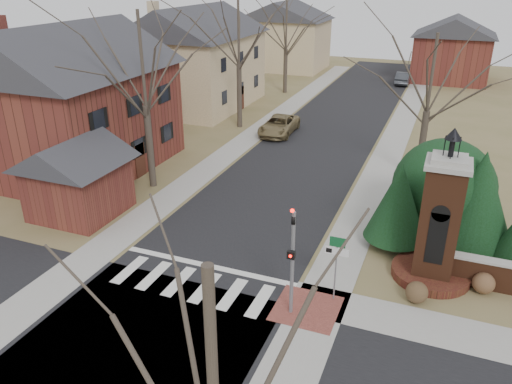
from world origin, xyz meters
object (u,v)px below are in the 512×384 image
at_px(brick_gate_monument, 438,231).
at_px(distant_car, 403,78).
at_px(sign_post, 336,256).
at_px(traffic_signal_pole, 292,253).
at_px(pickup_truck, 279,125).

bearing_deg(brick_gate_monument, distant_car, 98.23).
xyz_separation_m(sign_post, distant_car, (-2.19, 41.72, -1.27)).
bearing_deg(distant_car, sign_post, 92.52).
relative_size(traffic_signal_pole, distant_car, 1.09).
bearing_deg(brick_gate_monument, sign_post, -138.58).
bearing_deg(distant_car, traffic_signal_pole, 90.71).
bearing_deg(pickup_truck, distant_car, 71.45).
distance_m(brick_gate_monument, distant_car, 39.14).
distance_m(sign_post, pickup_truck, 21.40).
relative_size(sign_post, distant_car, 0.67).
relative_size(brick_gate_monument, pickup_truck, 1.32).
height_order(sign_post, brick_gate_monument, brick_gate_monument).
xyz_separation_m(traffic_signal_pole, distant_car, (-0.90, 43.13, -1.91)).
bearing_deg(traffic_signal_pole, sign_post, 47.57).
xyz_separation_m(traffic_signal_pole, brick_gate_monument, (4.70, 4.42, -0.42)).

